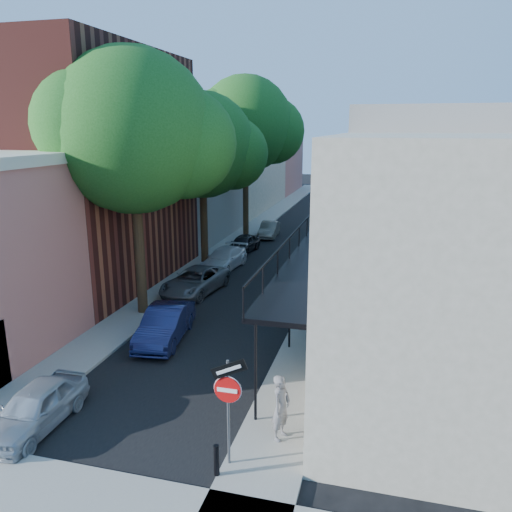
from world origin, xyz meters
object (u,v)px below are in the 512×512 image
Objects in this scene: oak_near at (145,135)px; parked_car_b at (165,325)px; parked_car_d at (224,259)px; pedestrian at (281,407)px; bollard at (217,460)px; parked_car_c at (195,281)px; oak_mid at (210,148)px; parked_car_e at (243,244)px; sign_post at (228,394)px; parked_car_f at (269,229)px; oak_far at (252,126)px; parked_car_a at (35,408)px.

parked_car_b is (1.78, -2.67, -7.20)m from oak_near.
pedestrian reaches higher than parked_car_d.
pedestrian is at bearing -46.41° from oak_near.
parked_car_c reaches higher than bollard.
parked_car_c is at bearing -80.46° from oak_mid.
oak_mid reaches higher than parked_car_e.
parked_car_e is at bearing 105.21° from sign_post.
oak_mid is at bearing 109.90° from bollard.
sign_post is 26.86m from parked_car_f.
pedestrian is at bearing -60.69° from parked_car_d.
bollard is 0.08× the size of oak_mid.
bollard is 0.19× the size of parked_car_d.
oak_far is (-6.35, 26.77, 7.74)m from bollard.
parked_car_e reaches higher than parked_car_f.
sign_post is at bearing -54.91° from oak_near.
oak_far is 3.30× the size of parked_car_a.
parked_car_a is at bearing -106.62° from parked_car_b.
sign_post is at bearing -76.09° from oak_far.
pedestrian is (1.02, 1.36, -1.01)m from sign_post.
parked_car_c reaches higher than parked_car_a.
parked_car_d is at bearing 84.35° from oak_near.
parked_car_c reaches higher than parked_car_d.
oak_mid is 2.83× the size of parked_car_a.
oak_mid is 2.93× the size of parked_car_e.
oak_far reaches higher than parked_car_e.
oak_near is at bearing -98.54° from parked_car_f.
oak_mid is 6.50m from parked_car_d.
parked_car_d is (-5.60, 17.52, 0.09)m from bollard.
parked_car_d is 9.29m from parked_car_f.
oak_near reaches higher than sign_post.
parked_car_f is (1.34, 17.03, -7.30)m from oak_near.
parked_car_f is at bearing 83.73° from parked_car_b.
sign_post is 1.60m from bollard.
parked_car_f is 25.72m from pedestrian.
parked_car_c is (-5.76, 12.38, -1.41)m from sign_post.
oak_far reaches higher than bollard.
bollard is 8.44m from parked_car_b.
pedestrian reaches higher than parked_car_c.
oak_far is 2.62× the size of parked_car_c.
sign_post reaches higher than parked_car_f.
pedestrian is (1.18, 1.84, 0.51)m from bollard.
oak_far is 15.88m from parked_car_c.
parked_car_e is at bearing -81.60° from oak_far.
pedestrian is at bearing -73.19° from oak_far.
parked_car_c is 1.30× the size of parked_car_e.
sign_post is at bearing -69.14° from oak_mid.
sign_post is 0.85× the size of parked_car_f.
oak_near is at bearing -87.29° from parked_car_e.
sign_post is 0.83× the size of parked_car_a.
parked_car_b is (-4.59, 7.08, 0.16)m from bollard.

